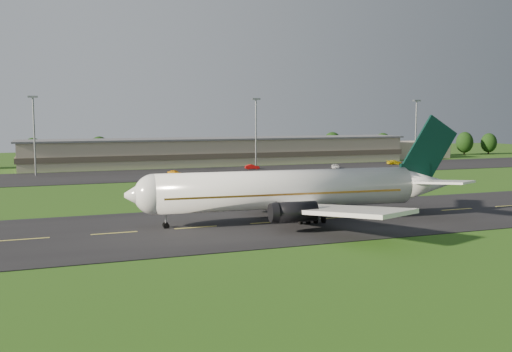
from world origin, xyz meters
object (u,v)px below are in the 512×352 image
object	(u,v)px
light_mast_west	(34,126)
service_vehicle_a	(175,173)
light_mast_east	(416,124)
service_vehicle_c	(335,166)
service_vehicle_d	(394,162)
terminal	(243,151)
airliner	(292,190)
light_mast_centre	(256,125)
service_vehicle_b	(252,167)

from	to	relation	value
light_mast_west	service_vehicle_a	distance (m)	37.49
light_mast_east	service_vehicle_c	size ratio (longest dim) A/B	4.54
light_mast_east	service_vehicle_d	bearing A→B (deg)	-160.21
service_vehicle_c	service_vehicle_d	bearing A→B (deg)	37.40
service_vehicle_a	terminal	bearing A→B (deg)	11.76
airliner	service_vehicle_a	size ratio (longest dim) A/B	12.53
light_mast_west	light_mast_centre	size ratio (longest dim) A/B	1.00
airliner	terminal	distance (m)	99.44
light_mast_east	service_vehicle_b	distance (m)	58.53
airliner	light_mast_west	distance (m)	88.31
terminal	service_vehicle_d	xyz separation A→B (m)	(43.38, -19.86, -3.20)
light_mast_west	service_vehicle_b	xyz separation A→B (m)	(57.78, -2.96, -11.96)
service_vehicle_d	service_vehicle_b	bearing A→B (deg)	98.74
service_vehicle_d	light_mast_east	bearing A→B (deg)	-60.59
light_mast_west	service_vehicle_c	size ratio (longest dim) A/B	4.54
service_vehicle_a	service_vehicle_b	distance (m)	26.01
service_vehicle_a	light_mast_east	bearing A→B (deg)	-25.11
terminal	service_vehicle_b	xyz separation A→B (m)	(-3.62, -19.14, -3.21)
service_vehicle_d	service_vehicle_c	bearing A→B (deg)	112.85
service_vehicle_b	service_vehicle_d	size ratio (longest dim) A/B	0.87
light_mast_centre	service_vehicle_a	size ratio (longest dim) A/B	4.97
terminal	light_mast_west	size ratio (longest dim) A/B	7.13
airliner	service_vehicle_c	xyz separation A→B (m)	(44.74, 70.82, -3.94)
light_mast_east	service_vehicle_d	xyz separation A→B (m)	(-10.22, -3.68, -11.95)
service_vehicle_a	service_vehicle_d	bearing A→B (deg)	-26.82
airliner	light_mast_centre	world-z (taller)	light_mast_centre
service_vehicle_b	airliner	bearing A→B (deg)	173.54
service_vehicle_b	light_mast_west	bearing A→B (deg)	96.12
service_vehicle_b	service_vehicle_c	xyz separation A→B (m)	(23.35, -6.28, -0.06)
service_vehicle_a	service_vehicle_d	xyz separation A→B (m)	(71.35, 8.40, -0.01)
service_vehicle_d	light_mast_west	bearing A→B (deg)	97.60
light_mast_west	light_mast_east	xyz separation A→B (m)	(115.00, 0.00, 0.00)
light_mast_centre	light_mast_west	bearing A→B (deg)	180.00
airliner	service_vehicle_b	size ratio (longest dim) A/B	12.41
airliner	terminal	xyz separation A→B (m)	(25.01, 96.24, -0.67)
airliner	light_mast_east	world-z (taller)	light_mast_east
light_mast_centre	service_vehicle_a	xyz separation A→B (m)	(-26.57, -12.08, -11.94)
light_mast_west	service_vehicle_d	distance (m)	105.52
service_vehicle_c	service_vehicle_b	bearing A→B (deg)	-170.88
airliner	terminal	world-z (taller)	airliner
service_vehicle_a	airliner	bearing A→B (deg)	-121.04
light_mast_west	light_mast_east	world-z (taller)	same
light_mast_centre	service_vehicle_c	bearing A→B (deg)	-23.61
light_mast_centre	service_vehicle_b	size ratio (longest dim) A/B	4.92
terminal	service_vehicle_b	bearing A→B (deg)	-100.70
terminal	service_vehicle_a	distance (m)	39.89
service_vehicle_b	service_vehicle_c	distance (m)	24.18
light_mast_centre	light_mast_east	bearing A→B (deg)	0.00
terminal	light_mast_west	bearing A→B (deg)	-165.24
light_mast_centre	service_vehicle_c	distance (m)	26.01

